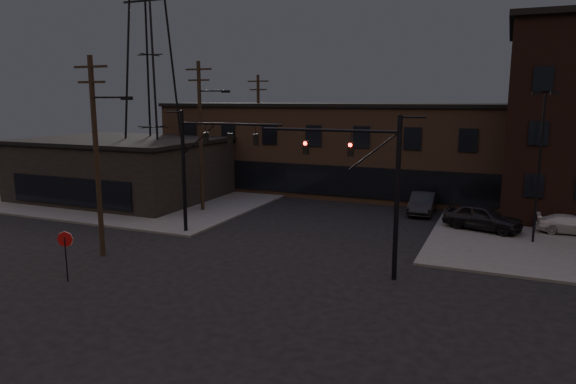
# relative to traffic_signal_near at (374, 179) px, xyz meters

# --- Properties ---
(ground) EXTENTS (140.00, 140.00, 0.00)m
(ground) POSITION_rel_traffic_signal_near_xyz_m (-5.36, -4.50, -4.93)
(ground) COLOR black
(ground) RESTS_ON ground
(sidewalk_nw) EXTENTS (30.00, 30.00, 0.15)m
(sidewalk_nw) POSITION_rel_traffic_signal_near_xyz_m (-27.36, 17.50, -4.86)
(sidewalk_nw) COLOR #474744
(sidewalk_nw) RESTS_ON ground
(building_row) EXTENTS (40.00, 12.00, 8.00)m
(building_row) POSITION_rel_traffic_signal_near_xyz_m (-5.36, 23.50, -0.93)
(building_row) COLOR brown
(building_row) RESTS_ON ground
(building_left) EXTENTS (16.00, 12.00, 5.00)m
(building_left) POSITION_rel_traffic_signal_near_xyz_m (-25.36, 11.50, -2.43)
(building_left) COLOR black
(building_left) RESTS_ON ground
(traffic_signal_near) EXTENTS (7.12, 0.24, 8.00)m
(traffic_signal_near) POSITION_rel_traffic_signal_near_xyz_m (0.00, 0.00, 0.00)
(traffic_signal_near) COLOR black
(traffic_signal_near) RESTS_ON ground
(traffic_signal_far) EXTENTS (7.12, 0.24, 8.00)m
(traffic_signal_far) POSITION_rel_traffic_signal_near_xyz_m (-12.07, 3.50, 0.08)
(traffic_signal_far) COLOR black
(traffic_signal_far) RESTS_ON ground
(stop_sign) EXTENTS (0.72, 0.33, 2.48)m
(stop_sign) POSITION_rel_traffic_signal_near_xyz_m (-13.36, -6.49, -3.09)
(stop_sign) COLOR black
(stop_sign) RESTS_ON ground
(utility_pole_near) EXTENTS (3.70, 0.28, 11.00)m
(utility_pole_near) POSITION_rel_traffic_signal_near_xyz_m (-14.79, -2.50, 0.94)
(utility_pole_near) COLOR black
(utility_pole_near) RESTS_ON ground
(utility_pole_mid) EXTENTS (3.70, 0.28, 11.50)m
(utility_pole_mid) POSITION_rel_traffic_signal_near_xyz_m (-15.79, 9.50, 1.19)
(utility_pole_mid) COLOR black
(utility_pole_mid) RESTS_ON ground
(utility_pole_far) EXTENTS (2.20, 0.28, 11.00)m
(utility_pole_far) POSITION_rel_traffic_signal_near_xyz_m (-16.86, 21.50, 0.85)
(utility_pole_far) COLOR black
(utility_pole_far) RESTS_ON ground
(transmission_tower) EXTENTS (7.00, 7.00, 25.00)m
(transmission_tower) POSITION_rel_traffic_signal_near_xyz_m (-23.36, 13.50, 7.57)
(transmission_tower) COLOR black
(transmission_tower) RESTS_ON ground
(lot_light_a) EXTENTS (1.50, 0.28, 9.14)m
(lot_light_a) POSITION_rel_traffic_signal_near_xyz_m (7.64, 9.50, 0.58)
(lot_light_a) COLOR black
(lot_light_a) RESTS_ON ground
(parked_car_lot_a) EXTENTS (5.36, 3.32, 1.70)m
(parked_car_lot_a) POSITION_rel_traffic_signal_near_xyz_m (4.64, 11.42, -3.93)
(parked_car_lot_a) COLOR black
(parked_car_lot_a) RESTS_ON sidewalk_ne
(parked_car_lot_b) EXTENTS (4.17, 1.80, 1.19)m
(parked_car_lot_b) POSITION_rel_traffic_signal_near_xyz_m (9.96, 12.59, -4.18)
(parked_car_lot_b) COLOR #AFAFB1
(parked_car_lot_b) RESTS_ON sidewalk_ne
(car_crossing) EXTENTS (1.90, 5.06, 1.65)m
(car_crossing) POSITION_rel_traffic_signal_near_xyz_m (0.14, 15.60, -4.11)
(car_crossing) COLOR black
(car_crossing) RESTS_ON ground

